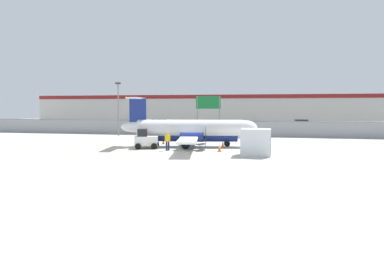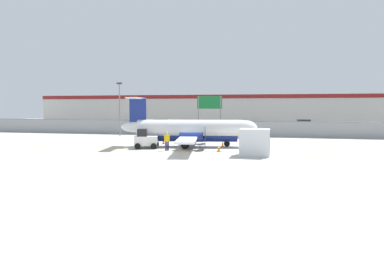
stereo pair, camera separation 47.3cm
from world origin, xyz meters
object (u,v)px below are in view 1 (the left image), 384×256
(traffic_cone_far_left, at_px, (223,144))
(parked_car_2, at_px, (256,127))
(parked_car_0, at_px, (159,124))
(apron_light_pole, at_px, (118,104))
(traffic_cone_near_right, at_px, (220,148))
(baggage_tug, at_px, (146,140))
(highway_sign, at_px, (208,106))
(traffic_cone_near_left, at_px, (163,141))
(parked_car_3, at_px, (302,124))
(cargo_container, at_px, (256,142))
(parked_car_1, at_px, (193,125))
(ground_crew_worker, at_px, (168,140))
(commuter_airplane, at_px, (192,131))

(traffic_cone_far_left, xyz_separation_m, parked_car_2, (2.81, 20.54, 0.58))
(parked_car_0, distance_m, apron_light_pole, 15.96)
(traffic_cone_near_right, bearing_deg, baggage_tug, 172.73)
(highway_sign, bearing_deg, traffic_cone_near_left, -101.57)
(parked_car_3, height_order, apron_light_pole, apron_light_pole)
(baggage_tug, relative_size, traffic_cone_near_left, 3.98)
(cargo_container, xyz_separation_m, parked_car_2, (-0.47, 25.52, -0.21))
(parked_car_1, xyz_separation_m, apron_light_pole, (-7.86, -12.76, 3.41))
(cargo_container, relative_size, parked_car_3, 0.57)
(traffic_cone_near_right, bearing_deg, parked_car_2, 83.44)
(baggage_tug, distance_m, parked_car_2, 24.97)
(traffic_cone_near_left, xyz_separation_m, apron_light_pole, (-8.83, 8.50, 3.99))
(parked_car_0, height_order, apron_light_pole, apron_light_pole)
(cargo_container, xyz_separation_m, traffic_cone_far_left, (-3.28, 4.98, -0.79))
(ground_crew_worker, bearing_deg, apron_light_pole, -0.80)
(apron_light_pole, bearing_deg, parked_car_0, 86.20)
(ground_crew_worker, distance_m, parked_car_0, 30.76)
(parked_car_2, bearing_deg, parked_car_0, -20.54)
(traffic_cone_far_left, bearing_deg, parked_car_0, 119.18)
(commuter_airplane, distance_m, parked_car_2, 21.19)
(parked_car_3, xyz_separation_m, highway_sign, (-14.56, -14.93, 3.24))
(cargo_container, relative_size, parked_car_0, 0.56)
(parked_car_1, bearing_deg, parked_car_2, -17.42)
(highway_sign, bearing_deg, parked_car_2, 38.96)
(traffic_cone_near_right, bearing_deg, parked_car_3, 72.27)
(commuter_airplane, xyz_separation_m, parked_car_1, (-4.45, 22.75, -0.71))
(baggage_tug, xyz_separation_m, parked_car_3, (17.90, 32.47, 0.04))
(ground_crew_worker, xyz_separation_m, parked_car_2, (7.49, 23.98, -0.06))
(ground_crew_worker, distance_m, cargo_container, 8.10)
(traffic_cone_near_left, xyz_separation_m, traffic_cone_near_right, (6.65, -4.97, 0.00))
(traffic_cone_far_left, distance_m, parked_car_1, 24.17)
(parked_car_2, distance_m, apron_light_pole, 21.23)
(cargo_container, xyz_separation_m, traffic_cone_near_left, (-9.86, 6.67, -0.79))
(ground_crew_worker, distance_m, traffic_cone_far_left, 5.84)
(ground_crew_worker, relative_size, parked_car_2, 0.40)
(apron_light_pole, bearing_deg, baggage_tug, -56.65)
(ground_crew_worker, xyz_separation_m, parked_car_3, (15.42, 33.55, -0.06))
(commuter_airplane, height_order, cargo_container, commuter_airplane)
(ground_crew_worker, xyz_separation_m, apron_light_pole, (-10.74, 13.62, 3.35))
(commuter_airplane, xyz_separation_m, parked_car_2, (5.91, 20.34, -0.71))
(traffic_cone_near_right, xyz_separation_m, parked_car_1, (-7.62, 26.23, 0.58))
(traffic_cone_near_left, relative_size, apron_light_pole, 0.09)
(parked_car_2, distance_m, highway_sign, 9.12)
(parked_car_2, height_order, parked_car_3, same)
(traffic_cone_far_left, xyz_separation_m, parked_car_1, (-7.55, 22.95, 0.58))
(traffic_cone_far_left, bearing_deg, cargo_container, -56.65)
(cargo_container, xyz_separation_m, traffic_cone_near_right, (-3.20, 1.70, -0.79))
(traffic_cone_near_right, relative_size, traffic_cone_far_left, 1.00)
(apron_light_pole, bearing_deg, traffic_cone_near_left, -43.89)
(parked_car_3, height_order, highway_sign, highway_sign)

